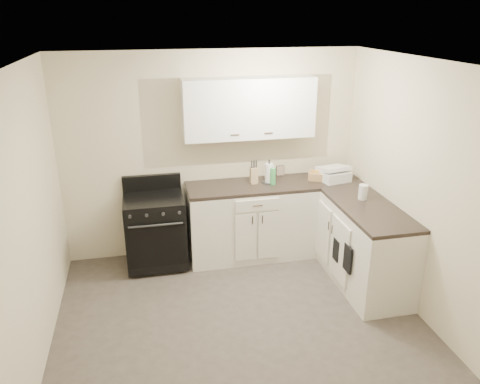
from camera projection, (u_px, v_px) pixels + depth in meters
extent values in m
plane|color=#473F38|center=(244.00, 331.00, 4.52)|extent=(3.60, 3.60, 0.00)
plane|color=white|center=(245.00, 66.00, 3.62)|extent=(3.60, 3.60, 0.00)
plane|color=beige|center=(212.00, 155.00, 5.71)|extent=(3.60, 0.00, 3.60)
plane|color=beige|center=(430.00, 197.00, 4.43)|extent=(0.00, 3.60, 3.60)
plane|color=beige|center=(24.00, 233.00, 3.71)|extent=(0.00, 3.60, 3.60)
plane|color=beige|center=(321.00, 350.00, 2.43)|extent=(3.60, 0.00, 3.60)
cube|color=silver|center=(251.00, 222.00, 5.81)|extent=(1.55, 0.60, 0.90)
cube|color=silver|center=(354.00, 236.00, 5.43)|extent=(0.60, 1.90, 0.90)
cube|color=black|center=(251.00, 186.00, 5.64)|extent=(1.55, 0.60, 0.04)
cube|color=black|center=(357.00, 199.00, 5.26)|extent=(0.60, 1.90, 0.04)
cube|color=white|center=(249.00, 108.00, 5.44)|extent=(1.55, 0.30, 0.70)
cube|color=black|center=(156.00, 231.00, 5.55)|extent=(0.69, 0.59, 0.84)
cube|color=tan|center=(254.00, 175.00, 5.65)|extent=(0.09, 0.08, 0.20)
cylinder|color=white|center=(269.00, 173.00, 5.66)|extent=(0.11, 0.11, 0.24)
cylinder|color=green|center=(273.00, 176.00, 5.62)|extent=(0.07, 0.07, 0.20)
cube|color=black|center=(280.00, 171.00, 5.93)|extent=(0.10, 0.03, 0.13)
cube|color=#A77D4F|center=(320.00, 176.00, 5.79)|extent=(0.33, 0.29, 0.09)
cube|color=white|center=(333.00, 175.00, 5.77)|extent=(0.39, 0.37, 0.12)
cylinder|color=silver|center=(363.00, 192.00, 5.17)|extent=(0.13, 0.13, 0.17)
cube|color=black|center=(348.00, 259.00, 4.86)|extent=(0.02, 0.17, 0.29)
cube|color=black|center=(336.00, 250.00, 5.15)|extent=(0.02, 0.14, 0.25)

